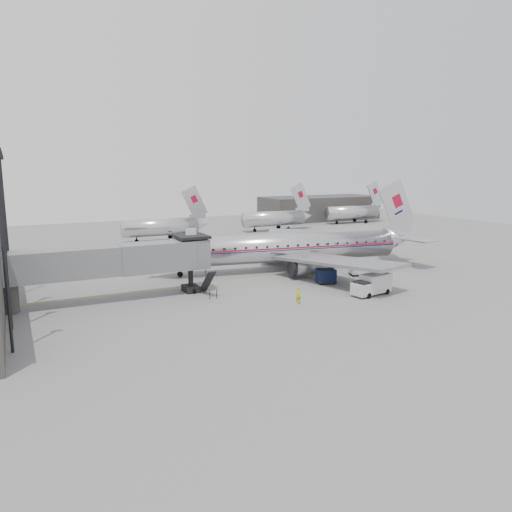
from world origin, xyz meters
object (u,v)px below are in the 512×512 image
(baggage_cart_navy, at_px, (326,276))
(baggage_cart_white, at_px, (359,268))
(ramp_worker, at_px, (299,295))
(service_van, at_px, (372,284))
(airliner, at_px, (291,248))

(baggage_cart_navy, distance_m, baggage_cart_white, 6.58)
(ramp_worker, bearing_deg, service_van, 0.56)
(baggage_cart_white, bearing_deg, airliner, 150.14)
(baggage_cart_white, distance_m, ramp_worker, 15.97)
(baggage_cart_navy, relative_size, baggage_cart_white, 0.97)
(airliner, relative_size, baggage_cart_navy, 14.88)
(service_van, bearing_deg, ramp_worker, 166.28)
(airliner, distance_m, baggage_cart_navy, 9.01)
(baggage_cart_white, bearing_deg, service_van, -100.66)
(airliner, xyz_separation_m, baggage_cart_white, (6.04, -6.88, -2.13))
(baggage_cart_white, relative_size, ramp_worker, 1.52)
(airliner, distance_m, baggage_cart_white, 9.40)
(airliner, xyz_separation_m, ramp_worker, (-7.79, -14.88, -2.19))
(baggage_cart_navy, xyz_separation_m, ramp_worker, (-7.52, -6.12, -0.06))
(airliner, bearing_deg, baggage_cart_navy, -82.61)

